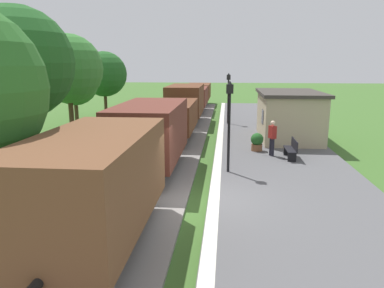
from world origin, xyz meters
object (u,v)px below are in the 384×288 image
(tree_field_distant, at_px, (104,74))
(station_hut, at_px, (289,115))
(potted_planter, at_px, (257,142))
(lamp_post_far, at_px, (228,89))
(tree_trackside_far, at_px, (68,69))
(bench_near_hut, at_px, (292,149))
(lamp_post_near, at_px, (229,110))
(freight_train, at_px, (178,111))
(tree_field_left, at_px, (74,82))
(bench_down_platform, at_px, (269,118))
(person_waiting, at_px, (272,137))
(tree_trackside_mid, at_px, (17,63))

(tree_field_distant, bearing_deg, station_hut, -33.63)
(potted_planter, xyz_separation_m, lamp_post_far, (-1.47, 8.57, 2.08))
(station_hut, height_order, tree_trackside_far, tree_trackside_far)
(bench_near_hut, relative_size, lamp_post_far, 0.41)
(station_hut, bearing_deg, lamp_post_near, -115.99)
(freight_train, bearing_deg, tree_trackside_far, -150.92)
(tree_field_left, bearing_deg, lamp_post_far, 6.22)
(tree_field_left, relative_size, tree_field_distant, 0.88)
(bench_down_platform, relative_size, person_waiting, 0.88)
(freight_train, bearing_deg, tree_field_distant, 134.54)
(lamp_post_near, xyz_separation_m, tree_trackside_mid, (-8.62, -0.09, 1.82))
(person_waiting, relative_size, lamp_post_far, 0.46)
(tree_field_distant, bearing_deg, lamp_post_near, -57.37)
(bench_near_hut, bearing_deg, tree_field_left, 147.99)
(station_hut, bearing_deg, bench_near_hut, -96.83)
(bench_near_hut, height_order, tree_trackside_far, tree_trackside_far)
(tree_trackside_far, bearing_deg, tree_field_distant, 98.31)
(potted_planter, bearing_deg, lamp_post_far, 99.73)
(lamp_post_near, height_order, tree_trackside_far, tree_trackside_far)
(tree_field_left, bearing_deg, tree_field_distant, 86.23)
(bench_down_platform, bearing_deg, lamp_post_near, -103.80)
(freight_train, height_order, tree_trackside_mid, tree_trackside_mid)
(freight_train, relative_size, tree_trackside_far, 6.24)
(person_waiting, bearing_deg, lamp_post_far, -102.16)
(freight_train, bearing_deg, lamp_post_near, -70.40)
(station_hut, distance_m, tree_field_distant, 17.24)
(freight_train, relative_size, person_waiting, 22.92)
(lamp_post_far, distance_m, tree_trackside_far, 11.32)
(station_hut, height_order, lamp_post_near, lamp_post_near)
(tree_field_distant, bearing_deg, potted_planter, -46.61)
(potted_planter, relative_size, lamp_post_near, 0.25)
(lamp_post_near, bearing_deg, tree_field_distant, 122.63)
(tree_trackside_mid, bearing_deg, person_waiting, 15.42)
(person_waiting, distance_m, lamp_post_near, 3.90)
(station_hut, height_order, lamp_post_far, lamp_post_far)
(station_hut, xyz_separation_m, bench_near_hut, (-0.58, -4.82, -0.93))
(freight_train, distance_m, bench_down_platform, 6.91)
(potted_planter, bearing_deg, freight_train, 131.68)
(bench_down_platform, relative_size, potted_planter, 1.64)
(person_waiting, height_order, tree_field_left, tree_field_left)
(bench_down_platform, distance_m, tree_trackside_far, 14.03)
(station_hut, distance_m, tree_trackside_mid, 14.51)
(bench_down_platform, relative_size, tree_trackside_far, 0.24)
(freight_train, height_order, lamp_post_near, lamp_post_near)
(person_waiting, relative_size, lamp_post_near, 0.46)
(station_hut, relative_size, bench_down_platform, 3.87)
(freight_train, xyz_separation_m, tree_trackside_far, (-5.87, -3.26, 2.75))
(tree_field_distant, bearing_deg, bench_near_hut, -46.29)
(lamp_post_far, relative_size, tree_trackside_mid, 0.53)
(lamp_post_near, bearing_deg, person_waiting, 53.87)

